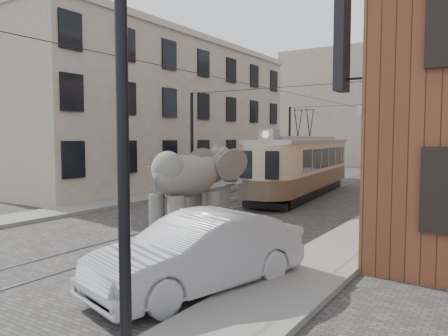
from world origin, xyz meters
The scene contains 10 objects.
ground centered at (0.00, 0.00, 0.00)m, with size 120.00×120.00×0.00m, color #484643.
tram_rails centered at (0.00, 0.00, 0.01)m, with size 1.54×80.00×0.02m, color slate, non-canonical shape.
sidewalk_right centered at (6.00, 0.00, 0.07)m, with size 2.00×60.00×0.15m, color slate.
sidewalk_left centered at (-6.50, 0.00, 0.07)m, with size 2.00×60.00×0.15m, color slate.
stucco_building centered at (-11.00, 10.00, 5.00)m, with size 7.00×24.00×10.00m, color gray.
distant_block centered at (0.00, 40.00, 7.00)m, with size 28.00×10.00×14.00m, color gray.
catenary centered at (-0.20, 5.00, 3.00)m, with size 11.00×30.20×6.00m, color black, non-canonical shape.
tram centered at (0.18, 9.09, 2.50)m, with size 2.60×12.61×5.00m, color #BCB298, non-canonical shape.
elephant centered at (0.28, -2.19, 1.52)m, with size 2.73×4.95×3.03m, color #5D5B56, non-canonical shape.
parked_car centered at (4.35, -6.95, 0.84)m, with size 1.79×5.10×1.68m, color #9FA0A4.
Camera 1 is at (9.84, -14.49, 3.34)m, focal length 34.59 mm.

